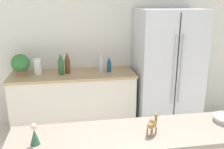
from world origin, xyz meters
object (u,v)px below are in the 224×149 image
object	(u,v)px
back_bottle_0	(101,63)
camel_figurine	(152,124)
back_bottle_1	(61,64)
paper_towel_roll	(38,67)
potted_plant	(21,64)
wise_man_figurine_blue	(35,135)
back_bottle_3	(67,63)
back_bottle_2	(109,65)
refrigerator	(167,69)

from	to	relation	value
back_bottle_0	camel_figurine	world-z (taller)	back_bottle_0
back_bottle_1	paper_towel_roll	bearing A→B (deg)	167.56
potted_plant	wise_man_figurine_blue	distance (m)	2.08
back_bottle_0	camel_figurine	size ratio (longest dim) A/B	2.08
back_bottle_3	wise_man_figurine_blue	world-z (taller)	back_bottle_3
potted_plant	back_bottle_3	world-z (taller)	back_bottle_3
back_bottle_2	camel_figurine	xyz separation A→B (m)	(0.01, -2.00, 0.06)
refrigerator	potted_plant	world-z (taller)	refrigerator
back_bottle_1	potted_plant	bearing A→B (deg)	171.76
paper_towel_roll	back_bottle_0	world-z (taller)	back_bottle_0
refrigerator	back_bottle_3	xyz separation A→B (m)	(-1.50, 0.09, 0.14)
paper_towel_roll	back_bottle_2	size ratio (longest dim) A/B	0.97
paper_towel_roll	camel_figurine	bearing A→B (deg)	-62.88
back_bottle_0	camel_figurine	distance (m)	1.97
back_bottle_1	camel_figurine	bearing A→B (deg)	-70.11
back_bottle_2	camel_figurine	world-z (taller)	camel_figurine
back_bottle_2	back_bottle_3	size ratio (longest dim) A/B	0.74
back_bottle_0	back_bottle_1	xyz separation A→B (m)	(-0.58, -0.01, 0.01)
refrigerator	wise_man_figurine_blue	world-z (taller)	refrigerator
back_bottle_1	camel_figurine	size ratio (longest dim) A/B	2.15
refrigerator	paper_towel_roll	size ratio (longest dim) A/B	7.95
back_bottle_0	back_bottle_1	bearing A→B (deg)	-179.13
potted_plant	camel_figurine	distance (m)	2.40
back_bottle_0	back_bottle_2	bearing A→B (deg)	12.69
back_bottle_1	wise_man_figurine_blue	size ratio (longest dim) A/B	2.09
potted_plant	back_bottle_3	bearing A→B (deg)	-2.09
potted_plant	camel_figurine	world-z (taller)	potted_plant
paper_towel_roll	back_bottle_3	bearing A→B (deg)	-2.13
paper_towel_roll	back_bottle_0	distance (m)	0.91
back_bottle_0	wise_man_figurine_blue	xyz separation A→B (m)	(-0.69, -1.96, 0.00)
paper_towel_roll	back_bottle_2	xyz separation A→B (m)	(1.03, -0.04, -0.00)
paper_towel_roll	wise_man_figurine_blue	xyz separation A→B (m)	(0.22, -2.03, 0.04)
refrigerator	back_bottle_0	xyz separation A→B (m)	(-1.01, 0.04, 0.13)
refrigerator	wise_man_figurine_blue	xyz separation A→B (m)	(-1.70, -1.93, 0.14)
paper_towel_roll	back_bottle_0	size ratio (longest dim) A/B	0.72
wise_man_figurine_blue	camel_figurine	bearing A→B (deg)	-0.39
potted_plant	back_bottle_3	size ratio (longest dim) A/B	0.96
back_bottle_0	back_bottle_2	xyz separation A→B (m)	(0.12, 0.03, -0.04)
potted_plant	back_bottle_0	bearing A→B (deg)	-3.65
back_bottle_2	back_bottle_1	bearing A→B (deg)	-177.01
back_bottle_1	back_bottle_2	size ratio (longest dim) A/B	1.39
potted_plant	back_bottle_2	world-z (taller)	potted_plant
back_bottle_3	paper_towel_roll	bearing A→B (deg)	177.87
back_bottle_1	back_bottle_3	xyz separation A→B (m)	(0.09, 0.06, -0.00)
potted_plant	back_bottle_2	distance (m)	1.26
paper_towel_roll	camel_figurine	xyz separation A→B (m)	(1.04, -2.03, 0.06)
camel_figurine	refrigerator	bearing A→B (deg)	65.56
back_bottle_2	wise_man_figurine_blue	bearing A→B (deg)	-112.14
refrigerator	back_bottle_2	size ratio (longest dim) A/B	7.72
back_bottle_3	wise_man_figurine_blue	size ratio (longest dim) A/B	2.03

